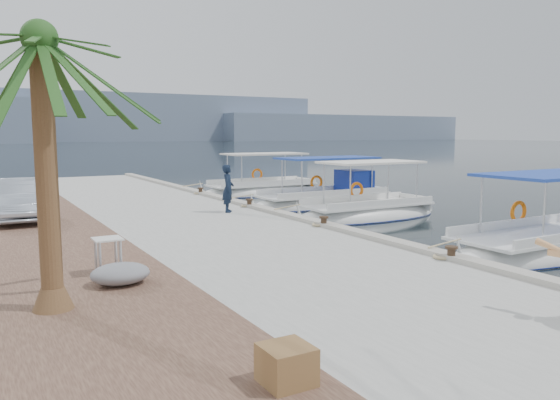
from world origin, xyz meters
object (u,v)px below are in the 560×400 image
object	(u,v)px
parked_car	(15,200)
fishing_caique_d	(326,202)
date_palm	(40,41)
fishing_caique_e	(262,192)
fisherman	(228,188)
fishing_caique_c	(367,215)
fishing_caique_b	(547,249)

from	to	relation	value
parked_car	fishing_caique_d	bearing A→B (deg)	3.84
date_palm	parked_car	bearing A→B (deg)	88.88
fishing_caique_d	fishing_caique_e	bearing A→B (deg)	92.91
fishing_caique_d	date_palm	bearing A→B (deg)	-139.43
fishing_caique_e	date_palm	xyz separation A→B (m)	(-12.69, -16.79, 4.59)
fishing_caique_d	fisherman	distance (m)	6.70
fishing_caique_c	fisherman	world-z (taller)	fishing_caique_c
fisherman	date_palm	bearing A→B (deg)	170.87
fishing_caique_b	date_palm	size ratio (longest dim) A/B	1.41
fishing_caique_b	date_palm	bearing A→B (deg)	179.77
fishing_caique_b	fishing_caique_d	bearing A→B (deg)	88.59
fisherman	date_palm	world-z (taller)	date_palm
fishing_caique_d	date_palm	distance (m)	17.67
fishing_caique_b	parked_car	bearing A→B (deg)	140.37
fisherman	fishing_caique_d	bearing A→B (deg)	-36.26
fishing_caique_b	parked_car	world-z (taller)	fishing_caique_b
fishing_caique_c	fisherman	xyz separation A→B (m)	(-5.39, 1.12, 1.23)
fishing_caique_e	date_palm	bearing A→B (deg)	-127.09
parked_car	fisherman	bearing A→B (deg)	-15.02
parked_car	fishing_caique_c	bearing A→B (deg)	-13.47
fishing_caique_d	fishing_caique_c	bearing A→B (deg)	-99.86
date_palm	fishing_caique_e	bearing A→B (deg)	52.91
fishing_caique_c	date_palm	distance (m)	15.06
fishing_caique_d	fishing_caique_b	bearing A→B (deg)	-91.41
fishing_caique_d	fisherman	bearing A→B (deg)	-156.41
fishing_caique_c	date_palm	world-z (taller)	date_palm
date_palm	fishing_caique_c	bearing A→B (deg)	30.80
date_palm	parked_car	xyz separation A→B (m)	(0.20, 10.30, -3.54)
fishing_caique_c	parked_car	distance (m)	12.52
fishing_caique_c	fishing_caique_d	xyz separation A→B (m)	(0.65, 3.76, 0.06)
fishing_caique_c	fishing_caique_e	xyz separation A→B (m)	(0.37, 9.44, -0.00)
fishing_caique_e	parked_car	world-z (taller)	fishing_caique_e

